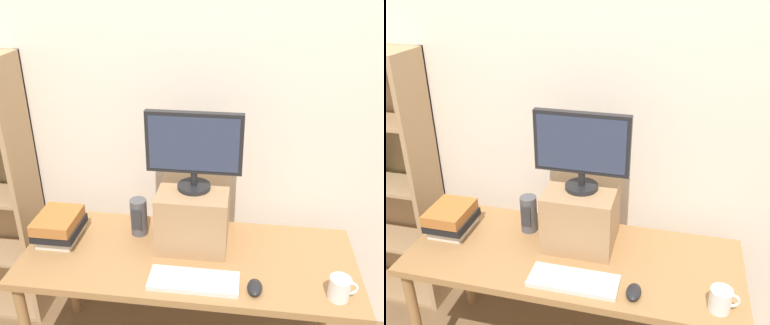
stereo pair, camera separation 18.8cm
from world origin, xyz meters
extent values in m
cube|color=beige|center=(0.00, 0.45, 1.30)|extent=(7.00, 0.08, 2.60)
cube|color=#9E7042|center=(0.00, 0.00, 0.68)|extent=(1.58, 0.62, 0.04)
cylinder|color=#9E7042|center=(-0.74, -0.26, 0.33)|extent=(0.05, 0.05, 0.67)
cylinder|color=#9E7042|center=(-0.74, 0.26, 0.33)|extent=(0.05, 0.05, 0.67)
cylinder|color=#9E7042|center=(0.74, 0.26, 0.33)|extent=(0.05, 0.05, 0.67)
cube|color=tan|center=(-0.93, 0.27, 0.79)|extent=(0.03, 0.28, 1.57)
cube|color=tan|center=(-1.25, 0.41, 0.79)|extent=(0.67, 0.01, 1.57)
cube|color=tan|center=(-1.25, 0.27, 0.01)|extent=(0.61, 0.27, 0.02)
cube|color=tan|center=(-1.25, 0.27, 0.40)|extent=(0.61, 0.27, 0.02)
cube|color=#A87F56|center=(0.01, 0.12, 0.85)|extent=(0.33, 0.31, 0.30)
cylinder|color=black|center=(0.01, 0.12, 1.01)|extent=(0.16, 0.16, 0.02)
cylinder|color=black|center=(0.01, 0.12, 1.05)|extent=(0.03, 0.03, 0.07)
cube|color=black|center=(0.01, 0.12, 1.23)|extent=(0.44, 0.04, 0.29)
cube|color=#2D3851|center=(0.01, 0.10, 1.23)|extent=(0.41, 0.00, 0.26)
cube|color=silver|center=(0.05, -0.19, 0.71)|extent=(0.39, 0.15, 0.02)
cube|color=white|center=(0.05, -0.19, 0.73)|extent=(0.37, 0.13, 0.00)
ellipsoid|color=black|center=(0.32, -0.20, 0.72)|extent=(0.06, 0.10, 0.04)
cube|color=silver|center=(-0.65, 0.05, 0.73)|extent=(0.18, 0.22, 0.05)
cube|color=black|center=(-0.65, 0.04, 0.77)|extent=(0.20, 0.24, 0.04)
cube|color=#AD662D|center=(-0.65, 0.04, 0.82)|extent=(0.19, 0.24, 0.06)
cylinder|color=white|center=(0.66, -0.20, 0.75)|extent=(0.09, 0.09, 0.10)
torus|color=white|center=(0.70, -0.20, 0.76)|extent=(0.06, 0.01, 0.06)
cylinder|color=#4C4C51|center=(-0.27, 0.15, 0.80)|extent=(0.08, 0.08, 0.19)
cube|color=#2D2D30|center=(-0.27, 0.10, 0.81)|extent=(0.05, 0.00, 0.11)
camera|label=1|loc=(0.24, -1.63, 1.98)|focal=40.00mm
camera|label=2|loc=(0.42, -1.60, 1.98)|focal=40.00mm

